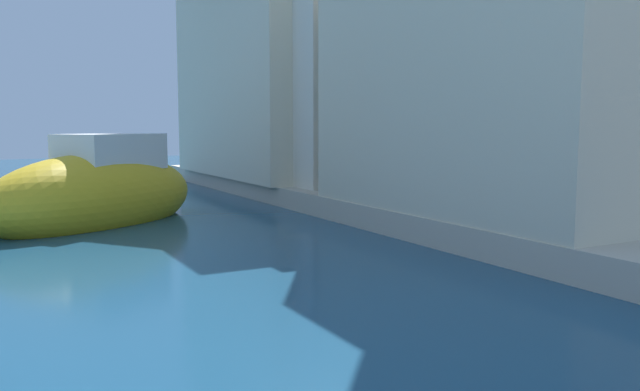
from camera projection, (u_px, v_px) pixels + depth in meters
moored_boat_2 at (98, 194)px, 14.05m from camera, size 5.78×4.85×2.40m
waterfront_building_main at (536, 3)px, 12.69m from camera, size 6.30×7.70×7.99m
waterfront_building_annex at (337, 57)px, 19.69m from camera, size 5.37×6.88×7.32m
waterfront_building_far at (305, 46)px, 21.52m from camera, size 6.76×9.00×8.45m
quayside_tree at (395, 91)px, 19.99m from camera, size 2.83×2.83×4.13m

